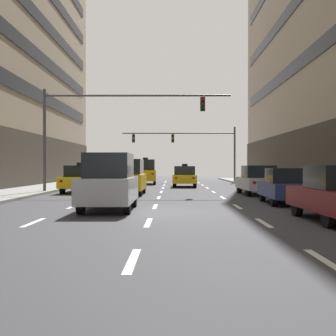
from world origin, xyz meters
name	(u,v)px	position (x,y,z in m)	size (l,w,h in m)	color
ground_plane	(153,212)	(0.00, 0.00, 0.00)	(120.00, 120.00, 0.00)	#38383D
lane_stripe_l1_s3	(34,222)	(-3.34, -3.00, 0.00)	(0.16, 2.00, 0.01)	silver
lane_stripe_l1_s4	(73,206)	(-3.34, 2.00, 0.00)	(0.16, 2.00, 0.01)	silver
lane_stripe_l1_s5	(95,197)	(-3.34, 7.00, 0.00)	(0.16, 2.00, 0.01)	silver
lane_stripe_l1_s6	(109,192)	(-3.34, 12.00, 0.00)	(0.16, 2.00, 0.01)	silver
lane_stripe_l1_s7	(119,188)	(-3.34, 17.00, 0.00)	(0.16, 2.00, 0.01)	silver
lane_stripe_l1_s8	(126,185)	(-3.34, 22.00, 0.00)	(0.16, 2.00, 0.01)	silver
lane_stripe_l1_s9	(131,183)	(-3.34, 27.00, 0.00)	(0.16, 2.00, 0.01)	silver
lane_stripe_l1_s10	(136,181)	(-3.34, 32.00, 0.00)	(0.16, 2.00, 0.01)	silver
lane_stripe_l2_s2	(132,260)	(0.00, -8.00, 0.00)	(0.16, 2.00, 0.01)	silver
lane_stripe_l2_s3	(148,223)	(0.00, -3.00, 0.00)	(0.16, 2.00, 0.01)	silver
lane_stripe_l2_s4	(155,206)	(0.00, 2.00, 0.00)	(0.16, 2.00, 0.01)	silver
lane_stripe_l2_s5	(159,197)	(0.00, 7.00, 0.00)	(0.16, 2.00, 0.01)	silver
lane_stripe_l2_s6	(161,192)	(0.00, 12.00, 0.00)	(0.16, 2.00, 0.01)	silver
lane_stripe_l2_s7	(163,188)	(0.00, 17.00, 0.00)	(0.16, 2.00, 0.01)	silver
lane_stripe_l2_s8	(164,185)	(0.00, 22.00, 0.00)	(0.16, 2.00, 0.01)	silver
lane_stripe_l2_s9	(165,183)	(0.00, 27.00, 0.00)	(0.16, 2.00, 0.01)	silver
lane_stripe_l2_s10	(166,181)	(0.00, 32.00, 0.00)	(0.16, 2.00, 0.01)	silver
lane_stripe_l3_s2	(325,261)	(3.34, -8.00, 0.00)	(0.16, 2.00, 0.01)	silver
lane_stripe_l3_s3	(264,223)	(3.34, -3.00, 0.00)	(0.16, 2.00, 0.01)	silver
lane_stripe_l3_s4	(237,207)	(3.34, 2.00, 0.00)	(0.16, 2.00, 0.01)	silver
lane_stripe_l3_s5	(223,198)	(3.34, 7.00, 0.00)	(0.16, 2.00, 0.01)	silver
lane_stripe_l3_s6	(214,192)	(3.34, 12.00, 0.00)	(0.16, 2.00, 0.01)	silver
lane_stripe_l3_s7	(207,188)	(3.34, 17.00, 0.00)	(0.16, 2.00, 0.01)	silver
lane_stripe_l3_s8	(202,185)	(3.34, 22.00, 0.00)	(0.16, 2.00, 0.01)	silver
lane_stripe_l3_s9	(199,183)	(3.34, 27.00, 0.00)	(0.16, 2.00, 0.01)	silver
lane_stripe_l3_s10	(196,181)	(3.34, 32.00, 0.00)	(0.16, 2.00, 0.01)	silver
car_driving_0	(109,182)	(-1.64, 0.50, 1.05)	(1.85, 4.37, 2.11)	black
taxi_driving_1	(145,172)	(-1.77, 24.11, 1.12)	(2.12, 4.72, 2.44)	black
taxi_driving_2	(129,177)	(-1.80, 9.15, 1.02)	(1.81, 4.23, 2.21)	black
taxi_driving_3	(81,179)	(-5.02, 11.46, 0.83)	(1.96, 4.53, 1.87)	black
taxi_driving_4	(185,177)	(1.70, 18.78, 0.82)	(1.98, 4.46, 1.83)	black
car_parked_2	(285,186)	(5.62, 3.28, 0.77)	(1.85, 4.20, 1.56)	black
car_parked_3	(258,180)	(5.62, 9.28, 0.83)	(1.97, 4.52, 1.68)	black
traffic_signal_0	(105,117)	(-3.38, 10.60, 4.60)	(11.40, 0.35, 6.19)	#4C4C51
traffic_signal_1	(192,142)	(2.68, 28.42, 4.08)	(11.56, 0.35, 5.51)	#4C4C51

